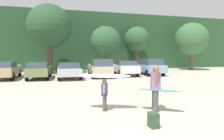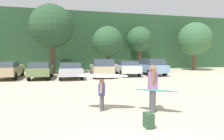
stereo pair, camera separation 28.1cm
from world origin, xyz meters
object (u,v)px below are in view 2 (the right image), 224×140
object	(u,v)px
parked_car_sky_blue	(151,66)
person_child	(102,93)
parked_car_olive_green	(41,70)
parked_car_white	(127,67)
surfboard_white	(102,76)
backpack_dropped	(149,120)
parked_car_champagne	(102,68)
parked_car_silver	(70,70)
parked_car_tan	(7,69)
surfboard_teal	(156,90)
person_adult	(153,85)

from	to	relation	value
parked_car_sky_blue	person_child	bearing A→B (deg)	146.05
parked_car_olive_green	parked_car_white	size ratio (longest dim) A/B	0.96
surfboard_white	backpack_dropped	bearing A→B (deg)	134.81
parked_car_olive_green	parked_car_champagne	xyz separation A→B (m)	(5.35, -0.23, 0.11)
parked_car_champagne	parked_car_white	world-z (taller)	parked_car_champagne
parked_car_olive_green	parked_car_silver	distance (m)	2.52
parked_car_tan	parked_car_sky_blue	size ratio (longest dim) A/B	1.02
person_child	backpack_dropped	distance (m)	2.38
parked_car_silver	parked_car_sky_blue	bearing A→B (deg)	-84.37
parked_car_silver	parked_car_olive_green	bearing A→B (deg)	85.91
parked_car_champagne	parked_car_white	xyz separation A→B (m)	(2.73, 0.65, -0.08)
surfboard_teal	parked_car_sky_blue	bearing A→B (deg)	-78.33
parked_car_sky_blue	person_adult	size ratio (longest dim) A/B	2.61
parked_car_silver	person_child	size ratio (longest dim) A/B	3.70
person_adult	surfboard_teal	size ratio (longest dim) A/B	1.08
parked_car_olive_green	backpack_dropped	distance (m)	13.53
parked_car_sky_blue	surfboard_teal	size ratio (longest dim) A/B	2.81
parked_car_white	surfboard_white	distance (m)	12.19
parked_car_sky_blue	person_child	size ratio (longest dim) A/B	3.75
parked_car_olive_green	person_child	xyz separation A→B (m)	(3.15, -10.76, -0.08)
parked_car_champagne	surfboard_teal	size ratio (longest dim) A/B	2.64
parked_car_olive_green	parked_car_white	distance (m)	8.10
parked_car_silver	parked_car_champagne	world-z (taller)	parked_car_champagne
parked_car_sky_blue	surfboard_white	world-z (taller)	parked_car_sky_blue
surfboard_teal	surfboard_white	distance (m)	2.13
parked_car_olive_green	parked_car_champagne	bearing A→B (deg)	-89.56
person_adult	surfboard_teal	xyz separation A→B (m)	(0.09, -0.13, -0.18)
parked_car_tan	surfboard_teal	world-z (taller)	parked_car_tan
parked_car_olive_green	backpack_dropped	world-z (taller)	parked_car_olive_green
parked_car_tan	person_child	size ratio (longest dim) A/B	3.81
parked_car_silver	surfboard_white	world-z (taller)	surfboard_white
person_adult	surfboard_teal	world-z (taller)	person_adult
parked_car_champagne	surfboard_white	distance (m)	10.73
parked_car_sky_blue	surfboard_teal	world-z (taller)	parked_car_sky_blue
parked_car_silver	parked_car_white	size ratio (longest dim) A/B	1.07
parked_car_olive_green	person_child	world-z (taller)	parked_car_olive_green
parked_car_tan	backpack_dropped	bearing A→B (deg)	-152.17
parked_car_silver	person_adult	size ratio (longest dim) A/B	2.57
surfboard_white	backpack_dropped	size ratio (longest dim) A/B	4.66
person_adult	parked_car_champagne	bearing A→B (deg)	-72.28
parked_car_champagne	parked_car_sky_blue	bearing A→B (deg)	-78.99
parked_car_olive_green	person_child	distance (m)	11.21
parked_car_sky_blue	person_adult	bearing A→B (deg)	154.32
parked_car_champagne	parked_car_sky_blue	world-z (taller)	parked_car_champagne
person_adult	surfboard_white	distance (m)	1.97
parked_car_silver	backpack_dropped	xyz separation A→B (m)	(1.62, -12.64, -0.52)
surfboard_white	person_child	bearing A→B (deg)	74.21
parked_car_white	person_adult	distance (m)	12.20
parked_car_champagne	surfboard_white	size ratio (longest dim) A/B	2.08
surfboard_teal	backpack_dropped	world-z (taller)	surfboard_teal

